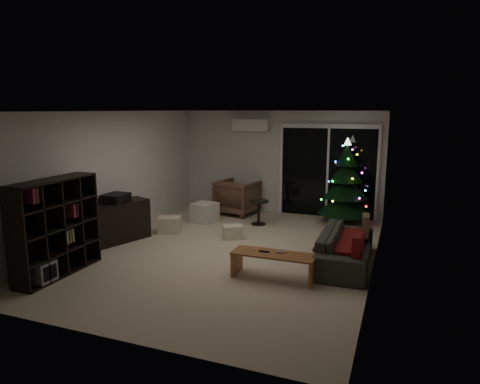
# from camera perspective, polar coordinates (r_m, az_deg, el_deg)

# --- Properties ---
(room) EXTENTS (6.50, 7.51, 2.60)m
(room) POSITION_cam_1_polar(r_m,az_deg,el_deg) (8.80, 4.94, 1.01)
(room) COLOR beige
(room) RESTS_ON ground
(bookshelf) EXTENTS (0.84, 1.55, 1.51)m
(bookshelf) POSITION_cam_1_polar(r_m,az_deg,el_deg) (7.28, -24.40, -4.20)
(bookshelf) COLOR black
(bookshelf) RESTS_ON floor
(media_cabinet) EXTENTS (0.87, 1.33, 0.78)m
(media_cabinet) POSITION_cam_1_polar(r_m,az_deg,el_deg) (8.62, -16.06, -3.86)
(media_cabinet) COLOR black
(media_cabinet) RESTS_ON floor
(stereo) EXTENTS (0.39, 0.47, 0.17)m
(stereo) POSITION_cam_1_polar(r_m,az_deg,el_deg) (8.52, -16.23, -0.78)
(stereo) COLOR black
(stereo) RESTS_ON media_cabinet
(armchair) EXTENTS (1.05, 1.07, 0.84)m
(armchair) POSITION_cam_1_polar(r_m,az_deg,el_deg) (10.46, -0.33, -0.67)
(armchair) COLOR brown
(armchair) RESTS_ON floor
(ottoman) EXTENTS (0.58, 0.58, 0.44)m
(ottoman) POSITION_cam_1_polar(r_m,az_deg,el_deg) (9.77, -4.73, -2.74)
(ottoman) COLOR silver
(ottoman) RESTS_ON floor
(cardboard_box_a) EXTENTS (0.56, 0.50, 0.33)m
(cardboard_box_a) POSITION_cam_1_polar(r_m,az_deg,el_deg) (9.07, -9.39, -4.32)
(cardboard_box_a) COLOR beige
(cardboard_box_a) RESTS_ON floor
(cardboard_box_b) EXTENTS (0.47, 0.44, 0.27)m
(cardboard_box_b) POSITION_cam_1_polar(r_m,az_deg,el_deg) (8.54, -0.98, -5.34)
(cardboard_box_b) COLOR beige
(cardboard_box_b) RESTS_ON floor
(side_table) EXTENTS (0.46, 0.46, 0.54)m
(side_table) POSITION_cam_1_polar(r_m,az_deg,el_deg) (9.53, 2.50, -2.75)
(side_table) COLOR black
(side_table) RESTS_ON floor
(floor_lamp) EXTENTS (0.28, 0.28, 1.78)m
(floor_lamp) POSITION_cam_1_polar(r_m,az_deg,el_deg) (10.99, 2.31, 2.38)
(floor_lamp) COLOR black
(floor_lamp) RESTS_ON floor
(sofa) EXTENTS (0.81, 2.00, 0.58)m
(sofa) POSITION_cam_1_polar(r_m,az_deg,el_deg) (7.32, 13.89, -7.21)
(sofa) COLOR #3C3D39
(sofa) RESTS_ON floor
(sofa_throw) EXTENTS (0.62, 1.43, 0.05)m
(sofa_throw) POSITION_cam_1_polar(r_m,az_deg,el_deg) (7.29, 13.15, -6.18)
(sofa_throw) COLOR maroon
(sofa_throw) RESTS_ON sofa
(cushion_a) EXTENTS (0.15, 0.39, 0.38)m
(cushion_a) POSITION_cam_1_polar(r_m,az_deg,el_deg) (7.85, 16.38, -4.31)
(cushion_a) COLOR #79634B
(cushion_a) RESTS_ON sofa
(cushion_b) EXTENTS (0.14, 0.39, 0.38)m
(cushion_b) POSITION_cam_1_polar(r_m,az_deg,el_deg) (6.61, 15.42, -7.15)
(cushion_b) COLOR maroon
(cushion_b) RESTS_ON sofa
(coffee_table) EXTENTS (1.26, 0.45, 0.40)m
(coffee_table) POSITION_cam_1_polar(r_m,az_deg,el_deg) (6.60, 4.49, -9.77)
(coffee_table) COLOR #A2642F
(coffee_table) RESTS_ON floor
(remote_a) EXTENTS (0.16, 0.05, 0.02)m
(remote_a) POSITION_cam_1_polar(r_m,az_deg,el_deg) (6.57, 3.25, -7.91)
(remote_a) COLOR black
(remote_a) RESTS_ON coffee_table
(remote_b) EXTENTS (0.15, 0.09, 0.02)m
(remote_b) POSITION_cam_1_polar(r_m,az_deg,el_deg) (6.55, 5.49, -8.00)
(remote_b) COLOR slate
(remote_b) RESTS_ON coffee_table
(christmas_tree) EXTENTS (1.38, 1.38, 1.92)m
(christmas_tree) POSITION_cam_1_polar(r_m,az_deg,el_deg) (9.79, 13.92, 1.42)
(christmas_tree) COLOR black
(christmas_tree) RESTS_ON floor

